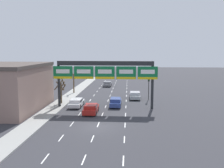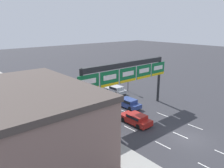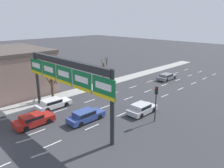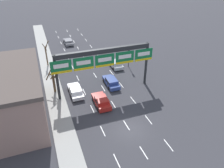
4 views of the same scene
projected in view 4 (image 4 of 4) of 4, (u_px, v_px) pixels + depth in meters
name	position (u px, v px, depth m)	size (l,w,h in m)	color
ground_plane	(129.00, 130.00, 28.18)	(220.00, 220.00, 0.00)	#333338
sidewalk_left	(68.00, 145.00, 25.78)	(2.80, 110.00, 0.15)	#999993
lane_dashes	(99.00, 81.00, 39.11)	(6.72, 67.00, 0.01)	white
sign_gantry	(104.00, 58.00, 33.29)	(16.29, 0.70, 7.45)	#232628
car_blue	(111.00, 82.00, 37.52)	(1.80, 4.68, 1.38)	navy
car_red	(101.00, 101.00, 32.57)	(1.92, 4.46, 1.34)	maroon
car_white	(76.00, 91.00, 35.14)	(1.90, 4.79, 1.29)	silver
car_grey	(68.00, 42.00, 55.26)	(1.97, 4.70, 1.25)	slate
car_silver	(116.00, 64.00, 43.77)	(1.95, 4.24, 1.35)	#B7B7BC
traffic_light_near_gantry	(129.00, 52.00, 42.75)	(0.30, 0.35, 4.32)	black
tree_bare_closest	(54.00, 79.00, 34.84)	(2.17, 2.05, 4.43)	brown
tree_bare_second	(46.00, 54.00, 43.27)	(1.42, 1.43, 5.11)	brown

